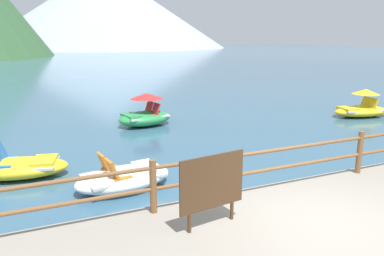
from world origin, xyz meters
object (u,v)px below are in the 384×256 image
pedal_boat_2 (145,114)px  pedal_boat_3 (362,108)px  pedal_boat_1 (16,167)px  sign_board (212,183)px  pedal_boat_4 (124,177)px

pedal_boat_2 → pedal_boat_3: bearing=-13.6°
pedal_boat_1 → pedal_boat_3: bearing=7.8°
sign_board → pedal_boat_3: (10.53, 6.58, -0.76)m
pedal_boat_3 → pedal_boat_4: size_ratio=1.12×
pedal_boat_2 → pedal_boat_1: bearing=-138.2°
pedal_boat_2 → pedal_boat_3: (8.97, -2.17, -0.06)m
sign_board → pedal_boat_1: 5.64m
sign_board → pedal_boat_2: 8.92m
sign_board → pedal_boat_2: (1.56, 8.75, -0.70)m
pedal_boat_2 → pedal_boat_4: bearing=-111.4°
pedal_boat_1 → pedal_boat_3: (13.45, 1.84, 0.12)m
pedal_boat_1 → pedal_boat_4: pedal_boat_1 is taller
pedal_boat_2 → pedal_boat_3: pedal_boat_2 is taller
pedal_boat_4 → pedal_boat_3: bearing=17.5°
pedal_boat_1 → pedal_boat_4: 2.82m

